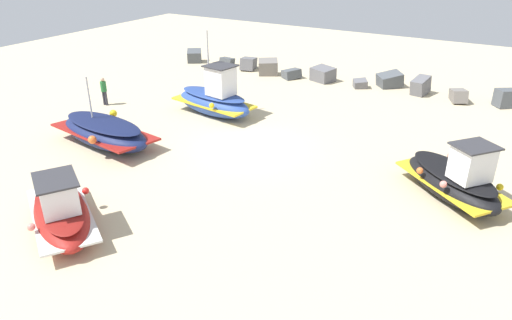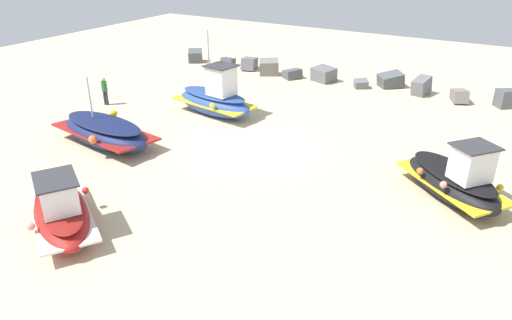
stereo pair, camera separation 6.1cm
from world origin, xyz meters
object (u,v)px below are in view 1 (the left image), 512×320
Objects in this scene: fishing_boat_3 at (215,99)px; fishing_boat_2 at (61,211)px; person_walking at (104,89)px; fishing_boat_0 at (104,132)px; fishing_boat_4 at (454,179)px.

fishing_boat_2 is at bearing -71.66° from fishing_boat_3.
fishing_boat_3 is at bearing 131.02° from fishing_boat_2.
fishing_boat_3 is 3.15× the size of person_walking.
fishing_boat_0 is 6.15m from fishing_boat_3.
fishing_boat_0 reaches higher than person_walking.
fishing_boat_2 is at bearing -46.84° from fishing_boat_0.
fishing_boat_0 is 5.79m from person_walking.
fishing_boat_0 is at bearing -129.31° from fishing_boat_4.
fishing_boat_3 reaches higher than person_walking.
fishing_boat_0 is 1.24× the size of fishing_boat_4.
fishing_boat_2 is at bearing -146.39° from person_walking.
fishing_boat_2 is at bearing -101.84° from fishing_boat_4.
fishing_boat_4 is 18.73m from person_walking.
fishing_boat_4 reaches higher than fishing_boat_2.
fishing_boat_4 is at bearing 19.30° from fishing_boat_0.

